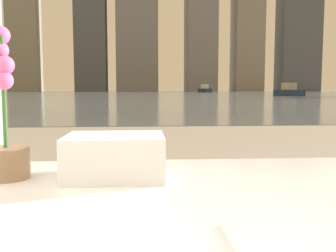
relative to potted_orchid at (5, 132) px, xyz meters
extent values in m
cube|color=white|center=(0.55, -0.35, -0.15)|extent=(1.36, 0.97, 0.04)
cylinder|color=#8C6B4C|center=(0.00, 0.00, -0.09)|extent=(0.12, 0.12, 0.09)
cylinder|color=#38662D|center=(0.00, 0.00, 0.11)|extent=(0.01, 0.01, 0.31)
sphere|color=pink|center=(-0.01, 0.02, 0.26)|extent=(0.05, 0.05, 0.05)
sphere|color=pink|center=(0.01, -0.01, 0.18)|extent=(0.05, 0.05, 0.05)
sphere|color=pink|center=(0.00, -0.01, 0.14)|extent=(0.05, 0.05, 0.05)
cube|color=white|center=(0.30, -0.01, -0.11)|extent=(0.27, 0.22, 0.04)
cube|color=white|center=(0.30, -0.01, -0.07)|extent=(0.27, 0.22, 0.04)
cube|color=white|center=(0.30, -0.01, -0.03)|extent=(0.27, 0.22, 0.04)
cube|color=slate|center=(0.55, 61.25, -0.61)|extent=(180.00, 110.00, 0.01)
cube|color=navy|center=(14.15, 80.67, -0.20)|extent=(2.50, 4.90, 0.82)
cube|color=silver|center=(14.15, 80.67, 0.68)|extent=(1.49, 1.95, 0.94)
cube|color=navy|center=(15.72, 37.24, -0.29)|extent=(2.20, 3.87, 0.64)
cube|color=#B2A893|center=(15.72, 37.24, 0.40)|extent=(1.25, 1.57, 0.73)
cube|color=#2D2D33|center=(27.69, 65.11, -0.37)|extent=(2.24, 2.85, 0.48)
cube|color=#B2A893|center=(27.69, 65.11, 0.15)|extent=(1.13, 1.24, 0.55)
cube|color=gray|center=(-35.27, 117.25, 20.20)|extent=(9.13, 6.48, 41.63)
cube|color=#4C515B|center=(-15.04, 117.25, 19.32)|extent=(9.35, 9.06, 39.88)
cube|color=slate|center=(-0.97, 117.25, 27.00)|extent=(12.71, 8.65, 55.24)
cube|color=gray|center=(33.77, 117.25, 21.71)|extent=(8.88, 9.23, 44.66)
cube|color=#4C515B|center=(50.33, 117.25, 16.38)|extent=(12.29, 8.54, 34.00)
camera|label=1|loc=(0.37, -1.05, 0.12)|focal=40.00mm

